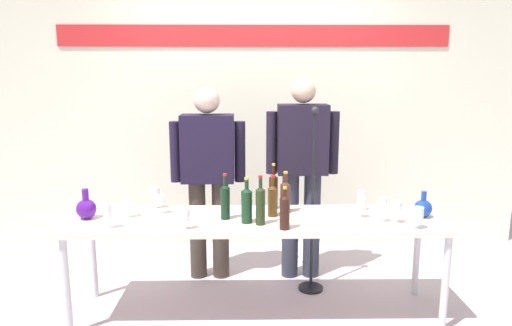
% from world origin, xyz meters
% --- Properties ---
extents(ground_plane, '(10.00, 10.00, 0.00)m').
position_xyz_m(ground_plane, '(0.00, 0.00, 0.00)').
color(ground_plane, '#BAA9B6').
extents(back_wall, '(5.31, 0.11, 3.00)m').
position_xyz_m(back_wall, '(0.00, 1.47, 1.50)').
color(back_wall, silver).
rests_on(back_wall, ground).
extents(display_table, '(2.64, 0.63, 0.72)m').
position_xyz_m(display_table, '(0.00, 0.00, 0.67)').
color(display_table, silver).
rests_on(display_table, ground).
extents(decanter_blue_left, '(0.14, 0.14, 0.22)m').
position_xyz_m(decanter_blue_left, '(-1.19, 0.00, 0.80)').
color(decanter_blue_left, '#4F1689').
rests_on(decanter_blue_left, display_table).
extents(decanter_blue_right, '(0.13, 0.13, 0.19)m').
position_xyz_m(decanter_blue_right, '(1.18, 0.00, 0.79)').
color(decanter_blue_right, navy).
rests_on(decanter_blue_right, display_table).
extents(presenter_left, '(0.62, 0.22, 1.62)m').
position_xyz_m(presenter_left, '(-0.39, 0.63, 0.93)').
color(presenter_left, '#393029').
rests_on(presenter_left, ground).
extents(presenter_right, '(0.60, 0.22, 1.68)m').
position_xyz_m(presenter_right, '(0.39, 0.63, 0.96)').
color(presenter_right, '#2C303F').
rests_on(presenter_right, ground).
extents(wine_bottle_0, '(0.07, 0.07, 0.32)m').
position_xyz_m(wine_bottle_0, '(-0.07, -0.11, 0.86)').
color(wine_bottle_0, '#13321D').
rests_on(wine_bottle_0, display_table).
extents(wine_bottle_1, '(0.07, 0.07, 0.31)m').
position_xyz_m(wine_bottle_1, '(0.21, 0.13, 0.85)').
color(wine_bottle_1, '#48241A').
rests_on(wine_bottle_1, display_table).
extents(wine_bottle_2, '(0.07, 0.07, 0.34)m').
position_xyz_m(wine_bottle_2, '(0.13, 0.23, 0.86)').
color(wine_bottle_2, '#341505').
rests_on(wine_bottle_2, display_table).
extents(wine_bottle_3, '(0.06, 0.06, 0.34)m').
position_xyz_m(wine_bottle_3, '(0.03, -0.14, 0.86)').
color(wine_bottle_3, '#203014').
rests_on(wine_bottle_3, display_table).
extents(wine_bottle_4, '(0.07, 0.07, 0.32)m').
position_xyz_m(wine_bottle_4, '(-0.22, -0.02, 0.86)').
color(wine_bottle_4, black).
rests_on(wine_bottle_4, display_table).
extents(wine_bottle_5, '(0.07, 0.07, 0.30)m').
position_xyz_m(wine_bottle_5, '(0.12, 0.04, 0.84)').
color(wine_bottle_5, '#4A2E12').
rests_on(wine_bottle_5, display_table).
extents(wine_bottle_6, '(0.07, 0.07, 0.29)m').
position_xyz_m(wine_bottle_6, '(0.18, -0.24, 0.85)').
color(wine_bottle_6, black).
rests_on(wine_bottle_6, display_table).
extents(wine_glass_left_0, '(0.06, 0.06, 0.14)m').
position_xyz_m(wine_glass_left_0, '(-0.46, -0.24, 0.82)').
color(wine_glass_left_0, white).
rests_on(wine_glass_left_0, display_table).
extents(wine_glass_left_1, '(0.06, 0.06, 0.14)m').
position_xyz_m(wine_glass_left_1, '(-0.69, 0.11, 0.82)').
color(wine_glass_left_1, white).
rests_on(wine_glass_left_1, display_table).
extents(wine_glass_left_2, '(0.07, 0.07, 0.16)m').
position_xyz_m(wine_glass_left_2, '(-0.76, 0.25, 0.84)').
color(wine_glass_left_2, white).
rests_on(wine_glass_left_2, display_table).
extents(wine_glass_left_3, '(0.07, 0.07, 0.13)m').
position_xyz_m(wine_glass_left_3, '(-0.90, 0.03, 0.82)').
color(wine_glass_left_3, white).
rests_on(wine_glass_left_3, display_table).
extents(wine_glass_left_4, '(0.06, 0.06, 0.17)m').
position_xyz_m(wine_glass_left_4, '(-0.98, -0.21, 0.84)').
color(wine_glass_left_4, white).
rests_on(wine_glass_left_4, display_table).
extents(wine_glass_right_0, '(0.06, 0.06, 0.17)m').
position_xyz_m(wine_glass_right_0, '(0.86, -0.11, 0.84)').
color(wine_glass_right_0, white).
rests_on(wine_glass_right_0, display_table).
extents(wine_glass_right_1, '(0.07, 0.07, 0.15)m').
position_xyz_m(wine_glass_right_1, '(0.95, -0.13, 0.84)').
color(wine_glass_right_1, white).
rests_on(wine_glass_right_1, display_table).
extents(wine_glass_right_2, '(0.06, 0.06, 0.15)m').
position_xyz_m(wine_glass_right_2, '(0.78, 0.17, 0.82)').
color(wine_glass_right_2, white).
rests_on(wine_glass_right_2, display_table).
extents(wine_glass_right_3, '(0.06, 0.06, 0.14)m').
position_xyz_m(wine_glass_right_3, '(0.74, -0.01, 0.82)').
color(wine_glass_right_3, white).
rests_on(wine_glass_right_3, display_table).
extents(wine_glass_right_4, '(0.07, 0.07, 0.15)m').
position_xyz_m(wine_glass_right_4, '(1.05, -0.25, 0.82)').
color(wine_glass_right_4, white).
rests_on(wine_glass_right_4, display_table).
extents(microphone_stand, '(0.20, 0.20, 1.48)m').
position_xyz_m(microphone_stand, '(0.45, 0.36, 0.49)').
color(microphone_stand, black).
rests_on(microphone_stand, ground).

